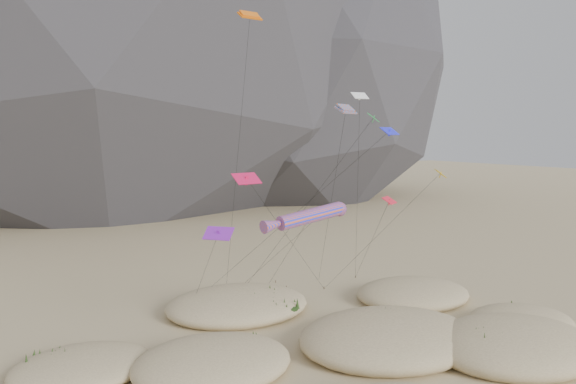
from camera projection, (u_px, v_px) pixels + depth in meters
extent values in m
plane|color=#CCB789|center=(379.00, 366.00, 43.70)|extent=(500.00, 500.00, 0.00)
ellipsoid|color=black|center=(289.00, 65.00, 162.36)|extent=(130.55, 126.41, 100.00)
ellipsoid|color=#CCB789|center=(514.00, 345.00, 45.99)|extent=(14.52, 12.34, 3.53)
ellipsoid|color=#CCB789|center=(212.00, 363.00, 42.67)|extent=(12.39, 10.54, 2.95)
ellipsoid|color=#CCB789|center=(389.00, 337.00, 47.67)|extent=(16.01, 13.61, 3.46)
ellipsoid|color=#CCB789|center=(520.00, 322.00, 52.27)|extent=(10.43, 8.86, 2.44)
ellipsoid|color=#CCB789|center=(237.00, 305.00, 57.11)|extent=(14.77, 12.55, 3.03)
ellipsoid|color=#CCB789|center=(413.00, 294.00, 61.24)|extent=(12.88, 10.94, 2.79)
ellipsoid|color=#CCB789|center=(83.00, 367.00, 42.50)|extent=(10.66, 9.06, 1.98)
ellipsoid|color=black|center=(491.00, 346.00, 45.15)|extent=(2.95, 2.53, 0.89)
ellipsoid|color=black|center=(519.00, 358.00, 43.24)|extent=(2.65, 2.27, 0.80)
ellipsoid|color=black|center=(205.00, 354.00, 44.05)|extent=(2.91, 2.49, 0.87)
ellipsoid|color=black|center=(249.00, 347.00, 45.74)|extent=(2.04, 1.74, 0.61)
ellipsoid|color=black|center=(385.00, 333.00, 47.85)|extent=(3.40, 2.91, 1.02)
ellipsoid|color=black|center=(385.00, 323.00, 50.74)|extent=(2.79, 2.39, 0.84)
ellipsoid|color=black|center=(376.00, 337.00, 47.36)|extent=(2.73, 2.33, 0.82)
ellipsoid|color=black|center=(519.00, 314.00, 54.31)|extent=(2.61, 2.23, 0.78)
ellipsoid|color=black|center=(261.00, 301.00, 57.44)|extent=(3.09, 2.64, 0.93)
ellipsoid|color=black|center=(284.00, 309.00, 54.98)|extent=(2.89, 2.47, 0.87)
ellipsoid|color=black|center=(400.00, 293.00, 61.46)|extent=(2.05, 1.75, 0.61)
ellipsoid|color=black|center=(398.00, 295.00, 60.71)|extent=(2.30, 1.97, 0.69)
ellipsoid|color=black|center=(44.00, 362.00, 43.18)|extent=(2.63, 2.25, 0.79)
ellipsoid|color=black|center=(103.00, 364.00, 43.06)|extent=(2.12, 1.81, 0.64)
cylinder|color=#3F2D1E|center=(255.00, 299.00, 60.95)|extent=(0.08, 0.08, 0.30)
cylinder|color=#3F2D1E|center=(237.00, 297.00, 61.52)|extent=(0.08, 0.08, 0.30)
cylinder|color=#3F2D1E|center=(286.00, 287.00, 65.70)|extent=(0.08, 0.08, 0.30)
cylinder|color=#3F2D1E|center=(276.00, 281.00, 68.14)|extent=(0.08, 0.08, 0.30)
cylinder|color=#3F2D1E|center=(324.00, 288.00, 65.30)|extent=(0.08, 0.08, 0.30)
cylinder|color=#3F2D1E|center=(202.00, 291.00, 64.09)|extent=(0.08, 0.08, 0.30)
cylinder|color=#3F2D1E|center=(355.00, 277.00, 70.49)|extent=(0.08, 0.08, 0.30)
cylinder|color=#3F2D1E|center=(193.00, 302.00, 59.86)|extent=(0.08, 0.08, 0.30)
cylinder|color=orange|center=(311.00, 216.00, 48.45)|extent=(7.02, 2.29, 1.96)
sphere|color=orange|center=(339.00, 209.00, 50.55)|extent=(1.31, 1.31, 1.31)
cone|color=orange|center=(277.00, 224.00, 46.14)|extent=(2.97, 1.55, 1.40)
cylinder|color=black|center=(284.00, 259.00, 56.26)|extent=(3.21, 15.02, 11.00)
cylinder|color=white|center=(319.00, 216.00, 49.99)|extent=(5.09, 2.16, 1.15)
sphere|color=white|center=(336.00, 211.00, 51.76)|extent=(0.84, 0.84, 0.84)
cone|color=white|center=(297.00, 223.00, 48.03)|extent=(2.17, 1.26, 0.86)
cylinder|color=black|center=(272.00, 258.00, 57.40)|extent=(0.59, 16.29, 10.70)
cube|color=#D55B0B|center=(250.00, 16.00, 53.42)|extent=(2.42, 1.21, 0.70)
cube|color=#D55B0B|center=(250.00, 14.00, 53.41)|extent=(2.05, 0.96, 0.68)
cylinder|color=black|center=(237.00, 166.00, 59.15)|extent=(1.22, 9.15, 29.19)
cube|color=#EB5718|center=(346.00, 110.00, 50.89)|extent=(2.74, 2.00, 0.69)
cube|color=#EB5718|center=(346.00, 108.00, 50.86)|extent=(2.30, 1.64, 0.69)
cylinder|color=black|center=(330.00, 208.00, 60.19)|extent=(7.12, 15.12, 20.17)
cube|color=#C91245|center=(247.00, 179.00, 44.44)|extent=(2.37, 1.45, 0.84)
cube|color=#C91245|center=(247.00, 180.00, 44.46)|extent=(0.30, 0.28, 0.76)
cylinder|color=black|center=(293.00, 244.00, 54.87)|extent=(16.27, 13.12, 14.46)
cube|color=red|center=(389.00, 200.00, 48.30)|extent=(1.89, 1.66, 0.59)
cube|color=red|center=(389.00, 202.00, 48.32)|extent=(0.25, 0.24, 0.58)
cylinder|color=black|center=(369.00, 246.00, 59.40)|extent=(10.36, 18.35, 12.29)
cube|color=purple|center=(218.00, 233.00, 43.92)|extent=(2.43, 2.48, 0.89)
cube|color=purple|center=(218.00, 235.00, 43.93)|extent=(0.39, 0.39, 0.78)
cylinder|color=black|center=(204.00, 273.00, 51.89)|extent=(3.48, 15.34, 10.23)
cube|color=#E2AE0B|center=(440.00, 173.00, 61.22)|extent=(2.17, 2.38, 0.87)
cube|color=#E2AE0B|center=(440.00, 175.00, 61.24)|extent=(0.38, 0.37, 0.73)
cylinder|color=black|center=(380.00, 233.00, 63.26)|extent=(9.45, 8.61, 13.69)
cube|color=#1C20EF|center=(390.00, 131.00, 56.02)|extent=(2.30, 1.65, 0.77)
cube|color=#1C20EF|center=(390.00, 133.00, 56.03)|extent=(0.30, 0.28, 0.71)
cylinder|color=black|center=(288.00, 220.00, 57.94)|extent=(16.61, 11.95, 18.27)
cube|color=white|center=(360.00, 96.00, 58.73)|extent=(1.82, 0.96, 0.73)
cube|color=white|center=(360.00, 97.00, 58.75)|extent=(0.22, 0.25, 0.61)
cylinder|color=black|center=(357.00, 195.00, 64.61)|extent=(5.64, 7.82, 21.97)
cube|color=green|center=(374.00, 118.00, 55.88)|extent=(2.36, 2.46, 0.89)
cube|color=green|center=(374.00, 119.00, 55.89)|extent=(0.39, 0.39, 0.77)
cylinder|color=black|center=(302.00, 212.00, 58.71)|extent=(10.46, 10.31, 19.60)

